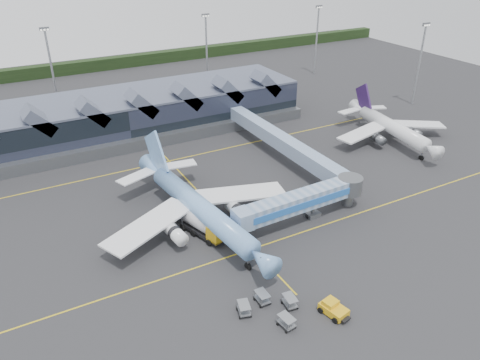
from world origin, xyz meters
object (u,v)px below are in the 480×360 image
main_airliner (197,205)px  pushback_tug (333,309)px  regional_jet (390,126)px  fuel_truck (200,223)px  jet_bridge (309,199)px

main_airliner → pushback_tug: (6.77, -27.68, -2.92)m
main_airliner → regional_jet: (54.56, 11.39, -0.28)m
fuel_truck → pushback_tug: bearing=-90.5°
regional_jet → main_airliner: bearing=-160.3°
regional_jet → jet_bridge: regional_jet is taller
jet_bridge → pushback_tug: 22.94m
regional_jet → pushback_tug: regional_jet is taller
main_airliner → fuel_truck: 3.33m
pushback_tug → regional_jet: bearing=27.3°
main_airliner → jet_bridge: size_ratio=1.53×
main_airliner → fuel_truck: main_airliner is taller
fuel_truck → jet_bridge: bearing=-32.2°
pushback_tug → main_airliner: bearing=91.8°
jet_bridge → fuel_truck: jet_bridge is taller
regional_jet → jet_bridge: 41.80m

